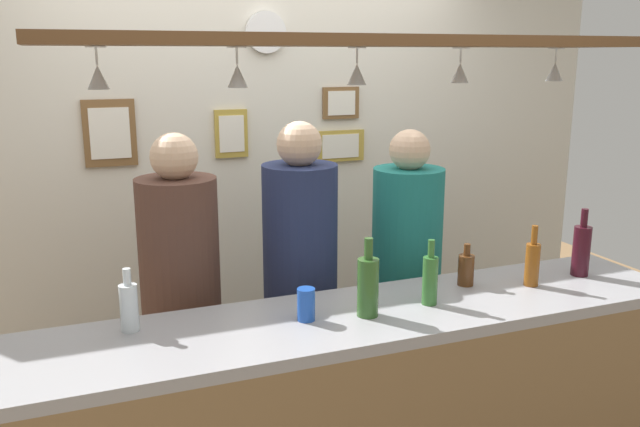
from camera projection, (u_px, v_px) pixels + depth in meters
name	position (u px, v px, depth m)	size (l,w,h in m)	color
back_wall	(256.00, 180.00, 3.77)	(4.40, 0.06, 2.60)	silver
bar_counter	(380.00, 414.00, 2.46)	(2.70, 0.55, 1.04)	#99999E
overhead_glass_rack	(362.00, 41.00, 2.33)	(2.20, 0.36, 0.04)	brown
hanging_wineglass_far_left	(98.00, 76.00, 2.09)	(0.07, 0.07, 0.13)	silver
hanging_wineglass_left	(237.00, 75.00, 2.19)	(0.07, 0.07, 0.13)	silver
hanging_wineglass_center_left	(357.00, 73.00, 2.38)	(0.07, 0.07, 0.13)	silver
hanging_wineglass_center	(460.00, 72.00, 2.54)	(0.07, 0.07, 0.13)	silver
hanging_wineglass_center_right	(555.00, 70.00, 2.72)	(0.07, 0.07, 0.13)	silver
person_left_brown_shirt	(181.00, 288.00, 2.86)	(0.34, 0.34, 1.69)	#2D334C
person_middle_navy_shirt	(300.00, 269.00, 3.05)	(0.34, 0.34, 1.71)	#2D334C
person_right_teal_shirt	(406.00, 264.00, 3.25)	(0.34, 0.34, 1.65)	#2D334C
bottle_champagne_green	(369.00, 285.00, 2.46)	(0.08, 0.08, 0.30)	#2D5623
bottle_beer_brown_stubby	(466.00, 269.00, 2.80)	(0.07, 0.07, 0.18)	#512D14
bottle_wine_dark_red	(581.00, 249.00, 2.91)	(0.08, 0.08, 0.30)	#380F19
bottle_beer_green_import	(430.00, 279.00, 2.58)	(0.06, 0.06, 0.26)	#336B2D
bottle_beer_amber_tall	(532.00, 263.00, 2.79)	(0.06, 0.06, 0.26)	brown
bottle_soda_clear	(129.00, 306.00, 2.33)	(0.06, 0.06, 0.23)	silver
drink_can	(306.00, 304.00, 2.43)	(0.07, 0.07, 0.12)	#1E4CB2
picture_frame_lower_pair	(340.00, 146.00, 3.87)	(0.30, 0.02, 0.18)	#B29338
picture_frame_crest	(231.00, 134.00, 3.62)	(0.18, 0.02, 0.26)	#B29338
picture_frame_caricature	(110.00, 133.00, 3.38)	(0.26, 0.02, 0.34)	brown
picture_frame_upper_small	(341.00, 103.00, 3.81)	(0.22, 0.02, 0.18)	brown
wall_clock	(266.00, 32.00, 3.56)	(0.22, 0.22, 0.03)	white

